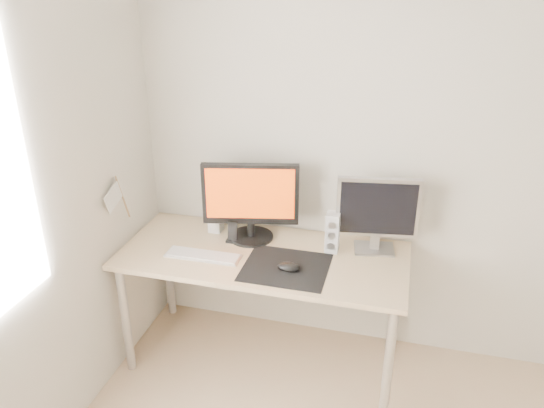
{
  "coord_description": "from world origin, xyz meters",
  "views": [
    {
      "loc": [
        -0.22,
        -1.11,
        2.2
      ],
      "look_at": [
        -0.9,
        1.44,
        1.01
      ],
      "focal_mm": 35.0,
      "sensor_mm": 36.0,
      "label": 1
    }
  ],
  "objects_px": {
    "phone_dock": "(233,236)",
    "speaker_left": "(215,213)",
    "keyboard": "(203,255)",
    "mouse": "(288,267)",
    "second_monitor": "(377,211)",
    "speaker_right": "(333,232)",
    "desk": "(263,266)",
    "main_monitor": "(251,199)"
  },
  "relations": [
    {
      "from": "phone_dock",
      "to": "speaker_left",
      "type": "bearing_deg",
      "value": 143.84
    },
    {
      "from": "speaker_left",
      "to": "keyboard",
      "type": "relative_size",
      "value": 0.55
    },
    {
      "from": "mouse",
      "to": "keyboard",
      "type": "distance_m",
      "value": 0.49
    },
    {
      "from": "mouse",
      "to": "keyboard",
      "type": "height_order",
      "value": "mouse"
    },
    {
      "from": "keyboard",
      "to": "speaker_left",
      "type": "bearing_deg",
      "value": 97.28
    },
    {
      "from": "second_monitor",
      "to": "speaker_right",
      "type": "bearing_deg",
      "value": -163.18
    },
    {
      "from": "mouse",
      "to": "desk",
      "type": "height_order",
      "value": "mouse"
    },
    {
      "from": "second_monitor",
      "to": "keyboard",
      "type": "relative_size",
      "value": 1.07
    },
    {
      "from": "speaker_right",
      "to": "keyboard",
      "type": "bearing_deg",
      "value": -159.9
    },
    {
      "from": "mouse",
      "to": "phone_dock",
      "type": "distance_m",
      "value": 0.45
    },
    {
      "from": "second_monitor",
      "to": "desk",
      "type": "bearing_deg",
      "value": -161.53
    },
    {
      "from": "mouse",
      "to": "desk",
      "type": "xyz_separation_m",
      "value": [
        -0.18,
        0.14,
        -0.1
      ]
    },
    {
      "from": "keyboard",
      "to": "phone_dock",
      "type": "xyz_separation_m",
      "value": [
        0.1,
        0.21,
        0.03
      ]
    },
    {
      "from": "keyboard",
      "to": "desk",
      "type": "bearing_deg",
      "value": 20.82
    },
    {
      "from": "main_monitor",
      "to": "keyboard",
      "type": "distance_m",
      "value": 0.42
    },
    {
      "from": "phone_dock",
      "to": "keyboard",
      "type": "bearing_deg",
      "value": -116.0
    },
    {
      "from": "main_monitor",
      "to": "phone_dock",
      "type": "height_order",
      "value": "main_monitor"
    },
    {
      "from": "desk",
      "to": "second_monitor",
      "type": "bearing_deg",
      "value": 18.47
    },
    {
      "from": "speaker_right",
      "to": "phone_dock",
      "type": "height_order",
      "value": "speaker_right"
    },
    {
      "from": "second_monitor",
      "to": "speaker_right",
      "type": "height_order",
      "value": "second_monitor"
    },
    {
      "from": "second_monitor",
      "to": "speaker_left",
      "type": "bearing_deg",
      "value": -179.84
    },
    {
      "from": "speaker_right",
      "to": "keyboard",
      "type": "relative_size",
      "value": 0.55
    },
    {
      "from": "desk",
      "to": "keyboard",
      "type": "bearing_deg",
      "value": -159.18
    },
    {
      "from": "second_monitor",
      "to": "phone_dock",
      "type": "height_order",
      "value": "second_monitor"
    },
    {
      "from": "phone_dock",
      "to": "second_monitor",
      "type": "bearing_deg",
      "value": 7.57
    },
    {
      "from": "main_monitor",
      "to": "second_monitor",
      "type": "distance_m",
      "value": 0.71
    },
    {
      "from": "main_monitor",
      "to": "speaker_left",
      "type": "relative_size",
      "value": 2.36
    },
    {
      "from": "main_monitor",
      "to": "keyboard",
      "type": "height_order",
      "value": "main_monitor"
    },
    {
      "from": "main_monitor",
      "to": "second_monitor",
      "type": "bearing_deg",
      "value": 3.62
    },
    {
      "from": "main_monitor",
      "to": "keyboard",
      "type": "xyz_separation_m",
      "value": [
        -0.2,
        -0.27,
        -0.25
      ]
    },
    {
      "from": "speaker_left",
      "to": "phone_dock",
      "type": "distance_m",
      "value": 0.19
    },
    {
      "from": "mouse",
      "to": "second_monitor",
      "type": "xyz_separation_m",
      "value": [
        0.42,
        0.34,
        0.22
      ]
    },
    {
      "from": "speaker_left",
      "to": "speaker_right",
      "type": "relative_size",
      "value": 1.0
    },
    {
      "from": "desk",
      "to": "phone_dock",
      "type": "height_order",
      "value": "phone_dock"
    },
    {
      "from": "keyboard",
      "to": "second_monitor",
      "type": "bearing_deg",
      "value": 19.28
    },
    {
      "from": "mouse",
      "to": "keyboard",
      "type": "xyz_separation_m",
      "value": [
        -0.49,
        0.03,
        -0.02
      ]
    },
    {
      "from": "second_monitor",
      "to": "main_monitor",
      "type": "bearing_deg",
      "value": -176.38
    },
    {
      "from": "speaker_left",
      "to": "keyboard",
      "type": "bearing_deg",
      "value": -82.72
    },
    {
      "from": "main_monitor",
      "to": "speaker_right",
      "type": "xyz_separation_m",
      "value": [
        0.48,
        -0.02,
        -0.14
      ]
    },
    {
      "from": "mouse",
      "to": "speaker_right",
      "type": "height_order",
      "value": "speaker_right"
    },
    {
      "from": "mouse",
      "to": "speaker_right",
      "type": "bearing_deg",
      "value": 55.54
    },
    {
      "from": "speaker_right",
      "to": "keyboard",
      "type": "height_order",
      "value": "speaker_right"
    }
  ]
}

